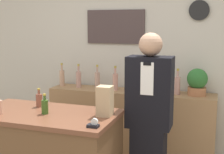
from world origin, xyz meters
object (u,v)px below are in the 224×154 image
object	(u,v)px
shopkeeper	(149,121)
potted_plant	(197,82)
paper_bag	(105,101)
tape_dispenser	(94,124)

from	to	relation	value
shopkeeper	potted_plant	size ratio (longest dim) A/B	5.37
potted_plant	paper_bag	world-z (taller)	potted_plant
paper_bag	tape_dispenser	size ratio (longest dim) A/B	2.91
potted_plant	tape_dispenser	distance (m)	1.65
shopkeeper	tape_dispenser	size ratio (longest dim) A/B	18.58
shopkeeper	paper_bag	distance (m)	0.55
potted_plant	tape_dispenser	xyz separation A→B (m)	(-0.67, -1.50, -0.12)
shopkeeper	potted_plant	xyz separation A→B (m)	(0.38, 0.81, 0.26)
tape_dispenser	shopkeeper	bearing A→B (deg)	67.21
shopkeeper	potted_plant	bearing A→B (deg)	64.69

